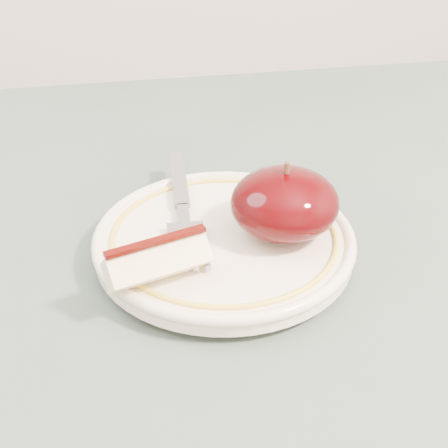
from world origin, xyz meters
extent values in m
cylinder|color=brown|center=(0.40, 0.40, 0.35)|extent=(0.05, 0.05, 0.71)
cube|color=#47584F|center=(0.00, 0.00, 0.73)|extent=(0.90, 0.90, 0.04)
cylinder|color=#F0E3C9|center=(0.02, 0.06, 0.75)|extent=(0.10, 0.10, 0.01)
cylinder|color=#F0E3C9|center=(0.02, 0.06, 0.76)|extent=(0.19, 0.19, 0.01)
torus|color=#F0E3C9|center=(0.02, 0.06, 0.77)|extent=(0.19, 0.19, 0.01)
torus|color=gold|center=(0.02, 0.06, 0.77)|extent=(0.17, 0.17, 0.00)
ellipsoid|color=black|center=(0.06, 0.06, 0.79)|extent=(0.08, 0.07, 0.05)
cylinder|color=#472D19|center=(0.06, 0.06, 0.82)|extent=(0.00, 0.00, 0.01)
cube|color=beige|center=(-0.03, 0.02, 0.78)|extent=(0.07, 0.05, 0.03)
cube|color=#370401|center=(-0.03, 0.02, 0.80)|extent=(0.07, 0.03, 0.00)
cube|color=gray|center=(0.00, 0.15, 0.77)|extent=(0.02, 0.09, 0.00)
cube|color=gray|center=(-0.01, 0.09, 0.77)|extent=(0.01, 0.03, 0.00)
cube|color=gray|center=(-0.01, 0.07, 0.77)|extent=(0.03, 0.02, 0.00)
cube|color=gray|center=(0.00, 0.04, 0.77)|extent=(0.01, 0.04, 0.00)
cube|color=gray|center=(-0.01, 0.04, 0.77)|extent=(0.01, 0.04, 0.00)
cube|color=gray|center=(-0.01, 0.04, 0.77)|extent=(0.01, 0.04, 0.00)
cube|color=gray|center=(-0.02, 0.04, 0.77)|extent=(0.01, 0.04, 0.00)
camera|label=1|loc=(-0.05, -0.31, 1.02)|focal=50.00mm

